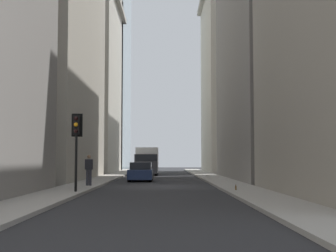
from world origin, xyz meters
The scene contains 12 objects.
ground_plane centered at (0.00, 0.00, 0.00)m, with size 135.00×135.00×0.00m, color #262628.
sidewalk_right centered at (0.00, 4.50, 0.07)m, with size 90.00×2.20×0.14m, color gray.
sidewalk_left centered at (0.00, -4.50, 0.07)m, with size 90.00×2.20×0.14m, color gray.
building_left_far centered at (31.24, -10.59, 12.98)m, with size 15.02×10.50×25.95m.
building_left_midfar centered at (9.00, -10.59, 13.44)m, with size 18.85×10.50×26.85m.
building_right_midfar centered at (9.25, 10.59, 11.43)m, with size 18.48×10.50×22.84m.
building_right_far centered at (30.61, 10.59, 12.18)m, with size 17.50×10.50×24.34m.
delivery_truck centered at (20.65, 1.40, 1.46)m, with size 6.46×2.25×2.84m.
sedan_navy centered at (7.34, 1.40, 0.66)m, with size 4.30×1.78×1.42m.
traffic_light_foreground centered at (-6.71, 3.78, 2.84)m, with size 0.43×0.52×3.69m.
pedestrian centered at (-1.42, 3.99, 1.11)m, with size 0.26×0.44×1.77m.
discarded_bottle centered at (-5.56, -3.92, 0.25)m, with size 0.07×0.07×0.27m.
Camera 1 is at (-29.56, -0.38, 1.67)m, focal length 51.77 mm.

